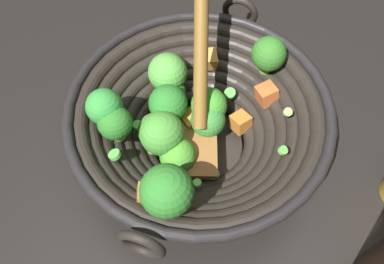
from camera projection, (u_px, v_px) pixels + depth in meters
ground_plane at (200, 147)px, 0.59m from camera, size 4.00×4.00×0.00m
wok at (198, 121)px, 0.53m from camera, size 0.37×0.34×0.23m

